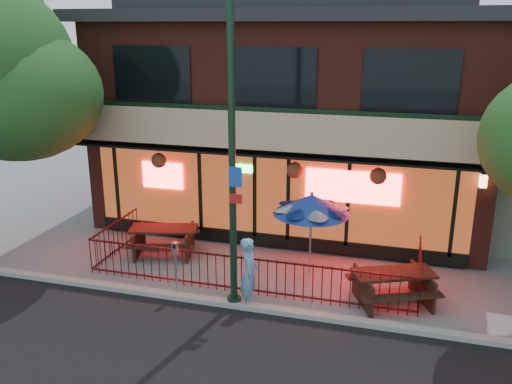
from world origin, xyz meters
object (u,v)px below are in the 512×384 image
pedestrian (249,272)px  picnic_table_left (164,237)px  picnic_table_right (393,283)px  patio_umbrella (312,204)px  parking_meter_near (176,260)px  street_light (232,177)px

pedestrian → picnic_table_left: bearing=42.4°
picnic_table_left → pedestrian: size_ratio=1.28×
picnic_table_left → picnic_table_right: bearing=-10.4°
picnic_table_left → patio_umbrella: patio_umbrella is taller
pedestrian → patio_umbrella: bearing=-39.1°
parking_meter_near → street_light: bearing=-0.1°
picnic_table_right → patio_umbrella: 2.82m
picnic_table_right → patio_umbrella: (-2.19, 1.07, 1.41)m
street_light → parking_meter_near: size_ratio=4.92×
patio_umbrella → pedestrian: 2.61m
picnic_table_right → street_light: bearing=-163.0°
street_light → picnic_table_left: (-2.86, 2.29, -2.62)m
picnic_table_right → parking_meter_near: parking_meter_near is taller
picnic_table_left → pedestrian: 3.94m
pedestrian → parking_meter_near: pedestrian is taller
picnic_table_left → pedestrian: bearing=-34.7°
street_light → parking_meter_near: 2.63m
parking_meter_near → picnic_table_left: bearing=121.4°
picnic_table_left → parking_meter_near: 2.71m
picnic_table_right → parking_meter_near: size_ratio=1.63×
patio_umbrella → pedestrian: patio_umbrella is taller
pedestrian → parking_meter_near: bearing=78.7°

